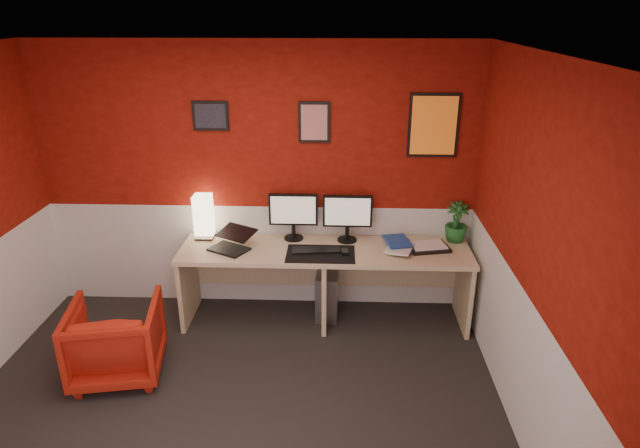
{
  "coord_description": "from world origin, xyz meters",
  "views": [
    {
      "loc": [
        0.76,
        -3.03,
        2.76
      ],
      "look_at": [
        0.6,
        1.21,
        1.05
      ],
      "focal_mm": 30.57,
      "sensor_mm": 36.0,
      "label": 1
    }
  ],
  "objects_px": {
    "laptop": "(228,239)",
    "monitor_left": "(293,210)",
    "desk": "(325,285)",
    "pc_tower": "(328,291)",
    "monitor_right": "(348,211)",
    "potted_plant": "(457,222)",
    "zen_tray": "(428,247)",
    "shoji_lamp": "(204,218)",
    "armchair": "(116,339)"
  },
  "relations": [
    {
      "from": "laptop",
      "to": "monitor_left",
      "type": "relative_size",
      "value": 0.57
    },
    {
      "from": "desk",
      "to": "pc_tower",
      "type": "relative_size",
      "value": 5.78
    },
    {
      "from": "laptop",
      "to": "monitor_left",
      "type": "bearing_deg",
      "value": 56.35
    },
    {
      "from": "pc_tower",
      "to": "desk",
      "type": "bearing_deg",
      "value": -97.07
    },
    {
      "from": "monitor_left",
      "to": "pc_tower",
      "type": "relative_size",
      "value": 1.29
    },
    {
      "from": "desk",
      "to": "monitor_right",
      "type": "relative_size",
      "value": 4.48
    },
    {
      "from": "potted_plant",
      "to": "zen_tray",
      "type": "bearing_deg",
      "value": -145.13
    },
    {
      "from": "desk",
      "to": "potted_plant",
      "type": "height_order",
      "value": "potted_plant"
    },
    {
      "from": "desk",
      "to": "zen_tray",
      "type": "relative_size",
      "value": 7.43
    },
    {
      "from": "laptop",
      "to": "shoji_lamp",
      "type": "bearing_deg",
      "value": 165.42
    },
    {
      "from": "desk",
      "to": "armchair",
      "type": "xyz_separation_m",
      "value": [
        -1.62,
        -0.87,
        -0.05
      ]
    },
    {
      "from": "shoji_lamp",
      "to": "laptop",
      "type": "relative_size",
      "value": 1.21
    },
    {
      "from": "laptop",
      "to": "zen_tray",
      "type": "relative_size",
      "value": 0.94
    },
    {
      "from": "potted_plant",
      "to": "armchair",
      "type": "relative_size",
      "value": 0.54
    },
    {
      "from": "monitor_left",
      "to": "desk",
      "type": "bearing_deg",
      "value": -35.85
    },
    {
      "from": "potted_plant",
      "to": "monitor_left",
      "type": "bearing_deg",
      "value": -179.63
    },
    {
      "from": "laptop",
      "to": "pc_tower",
      "type": "xyz_separation_m",
      "value": [
        0.88,
        0.19,
        -0.61
      ]
    },
    {
      "from": "desk",
      "to": "potted_plant",
      "type": "xyz_separation_m",
      "value": [
        1.2,
        0.23,
        0.55
      ]
    },
    {
      "from": "shoji_lamp",
      "to": "potted_plant",
      "type": "height_order",
      "value": "shoji_lamp"
    },
    {
      "from": "desk",
      "to": "monitor_left",
      "type": "bearing_deg",
      "value": 144.15
    },
    {
      "from": "zen_tray",
      "to": "potted_plant",
      "type": "xyz_separation_m",
      "value": [
        0.27,
        0.19,
        0.17
      ]
    },
    {
      "from": "zen_tray",
      "to": "pc_tower",
      "type": "bearing_deg",
      "value": 173.82
    },
    {
      "from": "desk",
      "to": "monitor_right",
      "type": "bearing_deg",
      "value": 44.21
    },
    {
      "from": "shoji_lamp",
      "to": "zen_tray",
      "type": "bearing_deg",
      "value": -4.8
    },
    {
      "from": "laptop",
      "to": "monitor_right",
      "type": "xyz_separation_m",
      "value": [
        1.05,
        0.25,
        0.18
      ]
    },
    {
      "from": "monitor_right",
      "to": "zen_tray",
      "type": "xyz_separation_m",
      "value": [
        0.72,
        -0.16,
        -0.28
      ]
    },
    {
      "from": "shoji_lamp",
      "to": "zen_tray",
      "type": "height_order",
      "value": "shoji_lamp"
    },
    {
      "from": "monitor_right",
      "to": "zen_tray",
      "type": "height_order",
      "value": "monitor_right"
    },
    {
      "from": "potted_plant",
      "to": "armchair",
      "type": "xyz_separation_m",
      "value": [
        -2.81,
        -1.09,
        -0.6
      ]
    },
    {
      "from": "monitor_left",
      "to": "potted_plant",
      "type": "relative_size",
      "value": 1.56
    },
    {
      "from": "shoji_lamp",
      "to": "zen_tray",
      "type": "relative_size",
      "value": 1.14
    },
    {
      "from": "monitor_right",
      "to": "potted_plant",
      "type": "relative_size",
      "value": 1.56
    },
    {
      "from": "desk",
      "to": "zen_tray",
      "type": "bearing_deg",
      "value": 2.23
    },
    {
      "from": "pc_tower",
      "to": "armchair",
      "type": "bearing_deg",
      "value": -145.97
    },
    {
      "from": "desk",
      "to": "armchair",
      "type": "distance_m",
      "value": 1.84
    },
    {
      "from": "zen_tray",
      "to": "armchair",
      "type": "xyz_separation_m",
      "value": [
        -2.54,
        -0.9,
        -0.43
      ]
    },
    {
      "from": "zen_tray",
      "to": "monitor_right",
      "type": "bearing_deg",
      "value": 167.79
    },
    {
      "from": "monitor_right",
      "to": "potted_plant",
      "type": "bearing_deg",
      "value": 1.9
    },
    {
      "from": "monitor_right",
      "to": "potted_plant",
      "type": "xyz_separation_m",
      "value": [
        1.0,
        0.03,
        -0.1
      ]
    },
    {
      "from": "pc_tower",
      "to": "zen_tray",
      "type": "bearing_deg",
      "value": -3.47
    },
    {
      "from": "shoji_lamp",
      "to": "armchair",
      "type": "height_order",
      "value": "shoji_lamp"
    },
    {
      "from": "shoji_lamp",
      "to": "monitor_left",
      "type": "distance_m",
      "value": 0.84
    },
    {
      "from": "monitor_left",
      "to": "potted_plant",
      "type": "distance_m",
      "value": 1.5
    },
    {
      "from": "laptop",
      "to": "monitor_right",
      "type": "distance_m",
      "value": 1.1
    },
    {
      "from": "shoji_lamp",
      "to": "potted_plant",
      "type": "bearing_deg",
      "value": 0.43
    },
    {
      "from": "zen_tray",
      "to": "laptop",
      "type": "bearing_deg",
      "value": -176.87
    },
    {
      "from": "desk",
      "to": "monitor_right",
      "type": "xyz_separation_m",
      "value": [
        0.2,
        0.19,
        0.66
      ]
    },
    {
      "from": "monitor_right",
      "to": "armchair",
      "type": "height_order",
      "value": "monitor_right"
    },
    {
      "from": "laptop",
      "to": "zen_tray",
      "type": "height_order",
      "value": "laptop"
    },
    {
      "from": "laptop",
      "to": "armchair",
      "type": "xyz_separation_m",
      "value": [
        -0.76,
        -0.8,
        -0.53
      ]
    }
  ]
}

